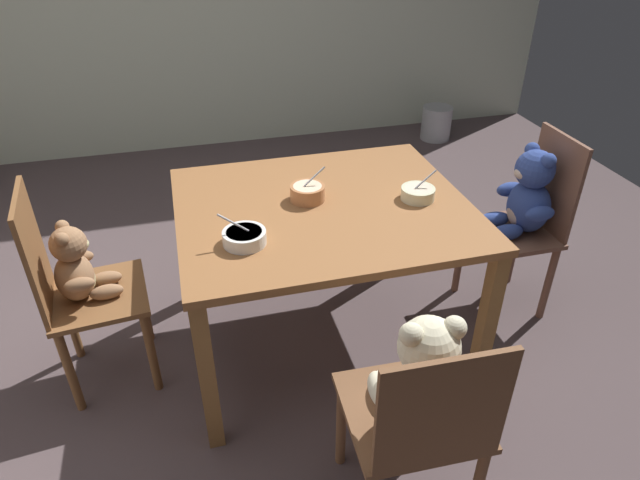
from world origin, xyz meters
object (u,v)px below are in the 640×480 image
(teddy_chair_near_left, at_px, (78,279))
(porridge_bowl_white_near_left, at_px, (244,237))
(teddy_chair_near_front, at_px, (421,393))
(dining_table, at_px, (323,223))
(metal_pail, at_px, (436,123))
(teddy_chair_near_right, at_px, (526,205))
(porridge_bowl_terracotta_center, at_px, (308,192))
(porridge_bowl_cream_near_right, at_px, (418,193))

(teddy_chair_near_left, xyz_separation_m, porridge_bowl_white_near_left, (0.63, -0.22, 0.23))
(teddy_chair_near_front, relative_size, porridge_bowl_white_near_left, 5.03)
(dining_table, height_order, teddy_chair_near_left, teddy_chair_near_left)
(metal_pail, bearing_deg, teddy_chair_near_right, -105.64)
(porridge_bowl_terracotta_center, xyz_separation_m, metal_pail, (1.63, 2.09, -0.61))
(porridge_bowl_white_near_left, xyz_separation_m, metal_pail, (1.93, 2.36, -0.61))
(dining_table, distance_m, metal_pail, 2.71)
(dining_table, bearing_deg, porridge_bowl_terracotta_center, 131.82)
(porridge_bowl_cream_near_right, bearing_deg, porridge_bowl_terracotta_center, 166.20)
(teddy_chair_near_right, bearing_deg, teddy_chair_near_left, 0.36)
(teddy_chair_near_left, relative_size, porridge_bowl_terracotta_center, 5.94)
(dining_table, xyz_separation_m, porridge_bowl_cream_near_right, (0.39, -0.05, 0.11))
(porridge_bowl_terracotta_center, relative_size, porridge_bowl_cream_near_right, 1.02)
(teddy_chair_near_front, height_order, teddy_chair_near_right, teddy_chair_near_right)
(porridge_bowl_cream_near_right, xyz_separation_m, metal_pail, (1.18, 2.20, -0.61))
(porridge_bowl_terracotta_center, bearing_deg, dining_table, -48.18)
(porridge_bowl_terracotta_center, bearing_deg, teddy_chair_near_front, -83.72)
(teddy_chair_near_left, height_order, porridge_bowl_white_near_left, teddy_chair_near_left)
(porridge_bowl_cream_near_right, bearing_deg, teddy_chair_near_right, 7.04)
(teddy_chair_near_right, xyz_separation_m, porridge_bowl_white_near_left, (-1.33, -0.23, 0.18))
(teddy_chair_near_right, relative_size, metal_pail, 3.25)
(dining_table, distance_m, porridge_bowl_terracotta_center, 0.14)
(teddy_chair_near_right, height_order, porridge_bowl_white_near_left, teddy_chair_near_right)
(teddy_chair_near_front, distance_m, porridge_bowl_terracotta_center, 0.98)
(teddy_chair_near_left, bearing_deg, porridge_bowl_terracotta_center, -3.31)
(dining_table, xyz_separation_m, metal_pail, (1.58, 2.15, -0.49))
(teddy_chair_near_front, distance_m, teddy_chair_near_right, 1.30)
(porridge_bowl_cream_near_right, bearing_deg, dining_table, 172.50)
(teddy_chair_near_front, relative_size, teddy_chair_near_left, 0.94)
(porridge_bowl_white_near_left, bearing_deg, porridge_bowl_terracotta_center, 41.35)
(dining_table, height_order, porridge_bowl_terracotta_center, porridge_bowl_terracotta_center)
(teddy_chair_near_front, relative_size, porridge_bowl_terracotta_center, 5.57)
(teddy_chair_near_left, xyz_separation_m, teddy_chair_near_right, (1.96, 0.00, 0.05))
(teddy_chair_near_right, distance_m, metal_pail, 2.25)
(teddy_chair_near_front, height_order, porridge_bowl_terracotta_center, porridge_bowl_terracotta_center)
(teddy_chair_near_right, distance_m, porridge_bowl_cream_near_right, 0.62)
(metal_pail, bearing_deg, porridge_bowl_cream_near_right, -118.29)
(teddy_chair_near_left, xyz_separation_m, porridge_bowl_terracotta_center, (0.93, 0.04, 0.23))
(teddy_chair_near_front, relative_size, metal_pail, 3.07)
(dining_table, relative_size, metal_pail, 4.28)
(porridge_bowl_white_near_left, height_order, porridge_bowl_terracotta_center, porridge_bowl_terracotta_center)
(teddy_chair_near_right, bearing_deg, porridge_bowl_white_near_left, 9.99)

